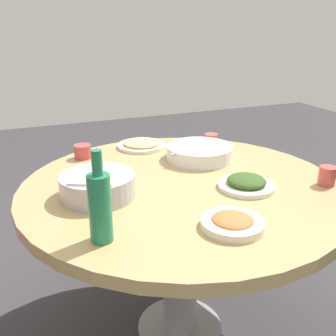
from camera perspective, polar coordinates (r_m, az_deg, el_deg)
ground at (r=1.91m, az=1.73°, el=-22.57°), size 8.00×8.00×0.00m
round_dining_table at (r=1.56m, az=1.97°, el=-6.01°), size 1.24×1.24×0.72m
rice_bowl at (r=1.40m, az=-10.23°, el=-2.52°), size 0.27×0.27×0.09m
soup_bowl at (r=1.76m, az=4.62°, el=2.20°), size 0.32×0.30×0.06m
dish_tofu_braise at (r=1.21m, az=9.53°, el=-7.84°), size 0.19×0.19×0.04m
dish_greens at (r=1.49m, az=11.37°, el=-2.19°), size 0.21×0.21×0.05m
dish_noodles at (r=1.93m, az=-3.89°, el=3.49°), size 0.24×0.24×0.04m
green_bottle at (r=1.10m, az=-9.91°, el=-5.44°), size 0.07×0.07×0.27m
tea_cup_near at (r=1.81m, az=-12.35°, el=2.35°), size 0.08×0.08×0.06m
tea_cup_far at (r=1.97m, az=6.33°, el=4.16°), size 0.06×0.06×0.06m
tea_cup_side at (r=1.60m, az=22.22°, el=-1.08°), size 0.06×0.06×0.07m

